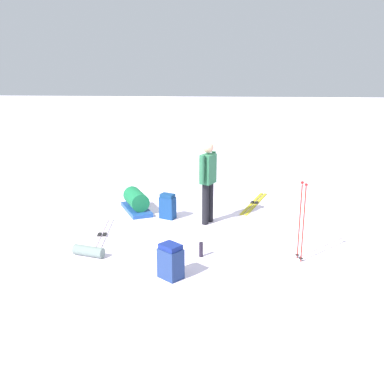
{
  "coord_description": "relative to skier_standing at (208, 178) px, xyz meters",
  "views": [
    {
      "loc": [
        8.57,
        0.67,
        3.14
      ],
      "look_at": [
        0.0,
        0.0,
        0.7
      ],
      "focal_mm": 41.44,
      "sensor_mm": 36.0,
      "label": 1
    }
  ],
  "objects": [
    {
      "name": "ground_plane",
      "position": [
        0.15,
        -0.31,
        -0.95
      ],
      "size": [
        80.0,
        80.0,
        0.0
      ],
      "primitive_type": "plane",
      "color": "white"
    },
    {
      "name": "skier_standing",
      "position": [
        0.0,
        0.0,
        0.0
      ],
      "size": [
        0.52,
        0.35,
        1.7
      ],
      "color": "black",
      "rests_on": "ground_plane"
    },
    {
      "name": "ski_pair_near",
      "position": [
        -1.4,
        1.05,
        -0.94
      ],
      "size": [
        1.81,
        0.74,
        0.05
      ],
      "color": "#AEA11B",
      "rests_on": "ground_plane"
    },
    {
      "name": "ski_pair_far",
      "position": [
        0.92,
        -1.99,
        -0.94
      ],
      "size": [
        1.88,
        0.36,
        0.05
      ],
      "color": "silver",
      "rests_on": "ground_plane"
    },
    {
      "name": "backpack_large_dark",
      "position": [
        -0.21,
        -0.86,
        -0.69
      ],
      "size": [
        0.31,
        0.38,
        0.55
      ],
      "color": "navy",
      "rests_on": "ground_plane"
    },
    {
      "name": "backpack_bright",
      "position": [
        2.54,
        -0.45,
        -0.68
      ],
      "size": [
        0.42,
        0.43,
        0.55
      ],
      "color": "navy",
      "rests_on": "ground_plane"
    },
    {
      "name": "ski_poles_planted_near",
      "position": [
        1.73,
        1.62,
        -0.2
      ],
      "size": [
        0.2,
        0.11,
        1.36
      ],
      "color": "maroon",
      "rests_on": "ground_plane"
    },
    {
      "name": "gear_sled",
      "position": [
        -0.63,
        -1.63,
        -0.73
      ],
      "size": [
        1.18,
        0.9,
        0.49
      ],
      "color": "navy",
      "rests_on": "ground_plane"
    },
    {
      "name": "sleeping_mat_rolled",
      "position": [
        1.85,
        -1.96,
        -0.86
      ],
      "size": [
        0.32,
        0.58,
        0.18
      ],
      "primitive_type": "cylinder",
      "rotation": [
        0.0,
        1.57,
        4.45
      ],
      "color": "slate",
      "rests_on": "ground_plane"
    },
    {
      "name": "thermos_bottle",
      "position": [
        1.72,
        -0.04,
        -0.82
      ],
      "size": [
        0.07,
        0.07,
        0.26
      ],
      "primitive_type": "cylinder",
      "color": "black",
      "rests_on": "ground_plane"
    }
  ]
}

